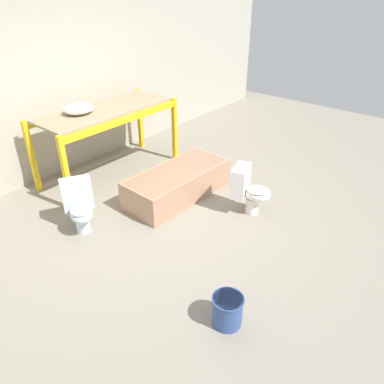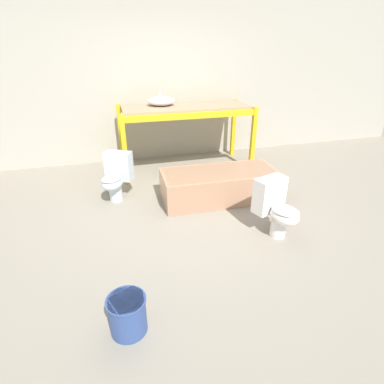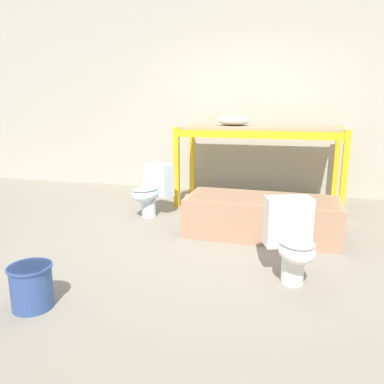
{
  "view_description": "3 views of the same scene",
  "coord_description": "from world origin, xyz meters",
  "px_view_note": "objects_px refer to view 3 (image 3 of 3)",
  "views": [
    {
      "loc": [
        -3.0,
        -2.96,
        2.83
      ],
      "look_at": [
        -0.05,
        -0.49,
        0.58
      ],
      "focal_mm": 35.0,
      "sensor_mm": 36.0,
      "label": 1
    },
    {
      "loc": [
        -0.91,
        -3.34,
        1.98
      ],
      "look_at": [
        -0.07,
        -0.35,
        0.45
      ],
      "focal_mm": 28.0,
      "sensor_mm": 36.0,
      "label": 2
    },
    {
      "loc": [
        0.72,
        -3.67,
        1.39
      ],
      "look_at": [
        -0.13,
        -0.35,
        0.58
      ],
      "focal_mm": 35.0,
      "sensor_mm": 36.0,
      "label": 3
    }
  ],
  "objects_px": {
    "sink_basin": "(234,120)",
    "bucket_white": "(32,286)",
    "toilet_near": "(291,238)",
    "toilet_far": "(152,188)",
    "bathtub_main": "(262,214)"
  },
  "relations": [
    {
      "from": "sink_basin",
      "to": "bucket_white",
      "type": "height_order",
      "value": "sink_basin"
    },
    {
      "from": "sink_basin",
      "to": "toilet_near",
      "type": "bearing_deg",
      "value": -71.05
    },
    {
      "from": "sink_basin",
      "to": "toilet_far",
      "type": "xyz_separation_m",
      "value": [
        -0.86,
        -1.01,
        -0.8
      ]
    },
    {
      "from": "toilet_far",
      "to": "bucket_white",
      "type": "xyz_separation_m",
      "value": [
        -0.05,
        -2.29,
        -0.19
      ]
    },
    {
      "from": "toilet_near",
      "to": "toilet_far",
      "type": "distance_m",
      "value": 2.19
    },
    {
      "from": "bathtub_main",
      "to": "toilet_far",
      "type": "height_order",
      "value": "toilet_far"
    },
    {
      "from": "bucket_white",
      "to": "sink_basin",
      "type": "bearing_deg",
      "value": 74.66
    },
    {
      "from": "sink_basin",
      "to": "bathtub_main",
      "type": "relative_size",
      "value": 0.27
    },
    {
      "from": "bathtub_main",
      "to": "toilet_near",
      "type": "bearing_deg",
      "value": -71.83
    },
    {
      "from": "toilet_far",
      "to": "sink_basin",
      "type": "bearing_deg",
      "value": 77.39
    },
    {
      "from": "sink_basin",
      "to": "bathtub_main",
      "type": "distance_m",
      "value": 1.76
    },
    {
      "from": "toilet_near",
      "to": "bucket_white",
      "type": "relative_size",
      "value": 2.11
    },
    {
      "from": "toilet_far",
      "to": "bathtub_main",
      "type": "bearing_deg",
      "value": 11.83
    },
    {
      "from": "toilet_far",
      "to": "bucket_white",
      "type": "height_order",
      "value": "toilet_far"
    },
    {
      "from": "bucket_white",
      "to": "toilet_near",
      "type": "bearing_deg",
      "value": 27.28
    }
  ]
}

